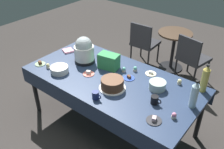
# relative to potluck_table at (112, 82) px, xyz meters

# --- Properties ---
(ground) EXTENTS (9.00, 9.00, 0.00)m
(ground) POSITION_rel_potluck_table_xyz_m (0.00, 0.00, -0.69)
(ground) COLOR #383330
(potluck_table) EXTENTS (2.20, 1.10, 0.75)m
(potluck_table) POSITION_rel_potluck_table_xyz_m (0.00, 0.00, 0.00)
(potluck_table) COLOR navy
(potluck_table) RESTS_ON ground
(frosted_layer_cake) EXTENTS (0.32, 0.32, 0.13)m
(frosted_layer_cake) POSITION_rel_potluck_table_xyz_m (0.14, -0.17, 0.12)
(frosted_layer_cake) COLOR silver
(frosted_layer_cake) RESTS_ON potluck_table
(slow_cooker) EXTENTS (0.28, 0.28, 0.36)m
(slow_cooker) POSITION_rel_potluck_table_xyz_m (-0.55, 0.08, 0.23)
(slow_cooker) COLOR black
(slow_cooker) RESTS_ON potluck_table
(glass_salad_bowl) EXTENTS (0.20, 0.20, 0.10)m
(glass_salad_bowl) POSITION_rel_potluck_table_xyz_m (0.55, 0.15, 0.11)
(glass_salad_bowl) COLOR #B2C6BC
(glass_salad_bowl) RESTS_ON potluck_table
(ceramic_snack_bowl) EXTENTS (0.23, 0.23, 0.08)m
(ceramic_snack_bowl) POSITION_rel_potluck_table_xyz_m (-0.61, -0.31, 0.10)
(ceramic_snack_bowl) COLOR silver
(ceramic_snack_bowl) RESTS_ON potluck_table
(dessert_plate_cobalt) EXTENTS (0.14, 0.14, 0.04)m
(dessert_plate_cobalt) POSITION_rel_potluck_table_xyz_m (0.17, 0.12, 0.07)
(dessert_plate_cobalt) COLOR #2D4CB2
(dessert_plate_cobalt) RESTS_ON potluck_table
(dessert_plate_cream) EXTENTS (0.14, 0.14, 0.04)m
(dessert_plate_cream) POSITION_rel_potluck_table_xyz_m (0.33, 0.38, 0.07)
(dessert_plate_cream) COLOR beige
(dessert_plate_cream) RESTS_ON potluck_table
(dessert_plate_charcoal) EXTENTS (0.16, 0.16, 0.05)m
(dessert_plate_charcoal) POSITION_rel_potluck_table_xyz_m (0.79, -0.34, 0.07)
(dessert_plate_charcoal) COLOR #2D2D33
(dessert_plate_charcoal) RESTS_ON potluck_table
(dessert_plate_coral) EXTENTS (0.15, 0.15, 0.05)m
(dessert_plate_coral) POSITION_rel_potluck_table_xyz_m (-0.29, -0.12, 0.07)
(dessert_plate_coral) COLOR #E07266
(dessert_plate_coral) RESTS_ON potluck_table
(dessert_plate_sage) EXTENTS (0.14, 0.14, 0.05)m
(dessert_plate_sage) POSITION_rel_potluck_table_xyz_m (-0.97, -0.35, 0.07)
(dessert_plate_sage) COLOR #8CA87F
(dessert_plate_sage) RESTS_ON potluck_table
(cupcake_rose) EXTENTS (0.05, 0.05, 0.07)m
(cupcake_rose) POSITION_rel_potluck_table_xyz_m (-0.81, -0.34, 0.09)
(cupcake_rose) COLOR beige
(cupcake_rose) RESTS_ON potluck_table
(cupcake_vanilla) EXTENTS (0.05, 0.05, 0.07)m
(cupcake_vanilla) POSITION_rel_potluck_table_xyz_m (0.93, -0.18, 0.09)
(cupcake_vanilla) COLOR beige
(cupcake_vanilla) RESTS_ON potluck_table
(cupcake_cocoa) EXTENTS (0.05, 0.05, 0.07)m
(cupcake_cocoa) POSITION_rel_potluck_table_xyz_m (0.13, 0.31, 0.09)
(cupcake_cocoa) COLOR beige
(cupcake_cocoa) RESTS_ON potluck_table
(cupcake_mint) EXTENTS (0.05, 0.05, 0.07)m
(cupcake_mint) POSITION_rel_potluck_table_xyz_m (0.03, 0.21, 0.09)
(cupcake_mint) COLOR beige
(cupcake_mint) RESTS_ON potluck_table
(cupcake_berry) EXTENTS (0.05, 0.05, 0.07)m
(cupcake_berry) POSITION_rel_potluck_table_xyz_m (0.71, 0.40, 0.09)
(cupcake_berry) COLOR beige
(cupcake_berry) RESTS_ON potluck_table
(cupcake_lemon) EXTENTS (0.05, 0.05, 0.07)m
(cupcake_lemon) POSITION_rel_potluck_table_xyz_m (-0.68, 0.29, 0.09)
(cupcake_lemon) COLOR beige
(cupcake_lemon) RESTS_ON potluck_table
(soda_bottle_water) EXTENTS (0.08, 0.08, 0.33)m
(soda_bottle_water) POSITION_rel_potluck_table_xyz_m (0.99, 0.10, 0.21)
(soda_bottle_water) COLOR silver
(soda_bottle_water) RESTS_ON potluck_table
(soda_bottle_ginger_ale) EXTENTS (0.08, 0.08, 0.35)m
(soda_bottle_ginger_ale) POSITION_rel_potluck_table_xyz_m (0.97, 0.44, 0.22)
(soda_bottle_ginger_ale) COLOR gold
(soda_bottle_ginger_ale) RESTS_ON potluck_table
(coffee_mug_navy) EXTENTS (0.12, 0.08, 0.09)m
(coffee_mug_navy) POSITION_rel_potluck_table_xyz_m (0.12, -0.43, 0.11)
(coffee_mug_navy) COLOR navy
(coffee_mug_navy) RESTS_ON potluck_table
(coffee_mug_black) EXTENTS (0.12, 0.08, 0.09)m
(coffee_mug_black) POSITION_rel_potluck_table_xyz_m (0.66, -0.10, 0.11)
(coffee_mug_black) COLOR black
(coffee_mug_black) RESTS_ON potluck_table
(coffee_mug_olive) EXTENTS (0.11, 0.07, 0.10)m
(coffee_mug_olive) POSITION_rel_potluck_table_xyz_m (-0.91, 0.33, 0.11)
(coffee_mug_olive) COLOR olive
(coffee_mug_olive) RESTS_ON potluck_table
(soda_carton) EXTENTS (0.28, 0.20, 0.20)m
(soda_carton) POSITION_rel_potluck_table_xyz_m (-0.18, 0.16, 0.16)
(soda_carton) COLOR #338C4C
(soda_carton) RESTS_ON potluck_table
(paper_napkin_stack) EXTENTS (0.18, 0.18, 0.02)m
(paper_napkin_stack) POSITION_rel_potluck_table_xyz_m (-0.95, 0.15, 0.07)
(paper_napkin_stack) COLOR pink
(paper_napkin_stack) RESTS_ON potluck_table
(maroon_chair_left) EXTENTS (0.45, 0.45, 0.85)m
(maroon_chair_left) POSITION_rel_potluck_table_xyz_m (-0.55, 1.62, -0.20)
(maroon_chair_left) COLOR #333338
(maroon_chair_left) RESTS_ON ground
(maroon_chair_right) EXTENTS (0.52, 0.52, 0.85)m
(maroon_chair_right) POSITION_rel_potluck_table_xyz_m (0.38, 1.63, -0.20)
(maroon_chair_right) COLOR #333338
(maroon_chair_right) RESTS_ON ground
(round_cafe_table) EXTENTS (0.60, 0.60, 0.72)m
(round_cafe_table) POSITION_rel_potluck_table_xyz_m (-0.05, 1.85, -0.19)
(round_cafe_table) COLOR #473323
(round_cafe_table) RESTS_ON ground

